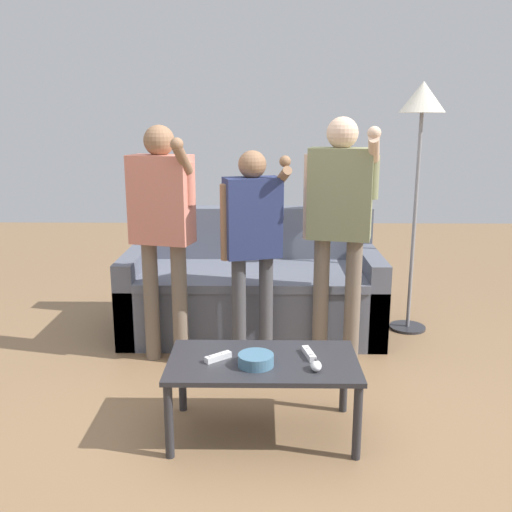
{
  "coord_description": "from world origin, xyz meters",
  "views": [
    {
      "loc": [
        0.01,
        -2.85,
        1.62
      ],
      "look_at": [
        -0.03,
        0.3,
        0.85
      ],
      "focal_mm": 39.63,
      "sensor_mm": 36.0,
      "label": 1
    }
  ],
  "objects": [
    {
      "name": "floor_lamp",
      "position": [
        1.16,
        1.38,
        1.63
      ],
      "size": [
        0.33,
        0.33,
        1.88
      ],
      "color": "#2D2D33",
      "rests_on": "ground"
    },
    {
      "name": "game_remote_nunchuk",
      "position": [
        0.27,
        -0.28,
        0.44
      ],
      "size": [
        0.06,
        0.09,
        0.05
      ],
      "color": "white",
      "rests_on": "coffee_table"
    },
    {
      "name": "player_center",
      "position": [
        -0.06,
        0.71,
        0.9
      ],
      "size": [
        0.45,
        0.28,
        1.43
      ],
      "color": "#47474C",
      "rests_on": "ground"
    },
    {
      "name": "snack_bowl",
      "position": [
        -0.02,
        -0.23,
        0.44
      ],
      "size": [
        0.18,
        0.18,
        0.06
      ],
      "primitive_type": "cylinder",
      "color": "teal",
      "rests_on": "coffee_table"
    },
    {
      "name": "game_remote_wand_near",
      "position": [
        0.25,
        -0.11,
        0.43
      ],
      "size": [
        0.07,
        0.16,
        0.03
      ],
      "color": "white",
      "rests_on": "coffee_table"
    },
    {
      "name": "couch",
      "position": [
        -0.07,
        1.37,
        0.32
      ],
      "size": [
        1.93,
        0.93,
        0.92
      ],
      "color": "slate",
      "rests_on": "ground"
    },
    {
      "name": "ground_plane",
      "position": [
        0.0,
        0.0,
        0.0
      ],
      "size": [
        12.0,
        12.0,
        0.0
      ],
      "primitive_type": "plane",
      "color": "#93704C"
    },
    {
      "name": "player_left",
      "position": [
        -0.65,
        0.76,
        1.0
      ],
      "size": [
        0.46,
        0.41,
        1.58
      ],
      "color": "#756656",
      "rests_on": "ground"
    },
    {
      "name": "game_remote_wand_far",
      "position": [
        -0.22,
        -0.16,
        0.43
      ],
      "size": [
        0.14,
        0.12,
        0.03
      ],
      "color": "white",
      "rests_on": "coffee_table"
    },
    {
      "name": "player_right",
      "position": [
        0.51,
        0.79,
        1.03
      ],
      "size": [
        0.48,
        0.41,
        1.63
      ],
      "color": "#756656",
      "rests_on": "ground"
    },
    {
      "name": "coffee_table",
      "position": [
        0.01,
        -0.16,
        0.36
      ],
      "size": [
        0.98,
        0.53,
        0.41
      ],
      "color": "#2D2D33",
      "rests_on": "ground"
    }
  ]
}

